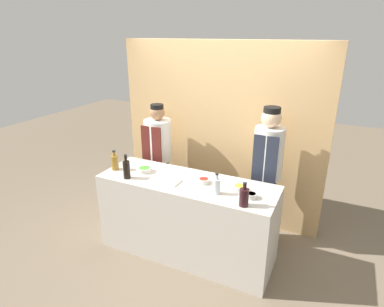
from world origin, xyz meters
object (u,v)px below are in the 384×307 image
bottle_clear (217,186)px  bottle_soy (127,169)px  cutting_board (165,181)px  chef_right (267,172)px  sauce_bowl_green (145,170)px  sauce_bowl_red (204,181)px  sauce_bowl_orange (251,195)px  bottle_vinegar (115,162)px  bottle_wine (244,197)px  sauce_bowl_yellow (240,188)px  chef_left (159,158)px

bottle_clear → bottle_soy: (-1.05, -0.09, 0.02)m
cutting_board → bottle_soy: (-0.43, -0.11, 0.10)m
cutting_board → chef_right: (0.95, 0.74, -0.01)m
chef_right → sauce_bowl_green: bearing=-154.6°
bottle_soy → chef_right: size_ratio=0.16×
sauce_bowl_red → sauce_bowl_orange: sauce_bowl_red is taller
bottle_vinegar → chef_right: chef_right is taller
chef_right → bottle_wine: bearing=-91.0°
bottle_wine → sauce_bowl_red: bearing=152.4°
sauce_bowl_yellow → bottle_wine: bottle_wine is taller
sauce_bowl_green → cutting_board: size_ratio=0.50×
sauce_bowl_orange → sauce_bowl_yellow: bearing=144.2°
sauce_bowl_green → bottle_vinegar: (-0.36, -0.09, 0.06)m
cutting_board → chef_left: chef_left is taller
chef_left → bottle_clear: bearing=-33.5°
sauce_bowl_red → bottle_clear: bearing=-37.9°
sauce_bowl_orange → bottle_wine: size_ratio=0.47×
bottle_vinegar → sauce_bowl_green: bearing=14.3°
sauce_bowl_red → bottle_soy: bearing=-163.1°
sauce_bowl_green → bottle_vinegar: bearing=-165.7°
bottle_wine → bottle_vinegar: size_ratio=1.01×
sauce_bowl_yellow → chef_left: chef_left is taller
sauce_bowl_orange → bottle_wine: bottle_wine is taller
bottle_soy → chef_right: chef_right is taller
sauce_bowl_green → bottle_clear: size_ratio=0.73×
bottle_soy → chef_right: 1.63m
bottle_wine → chef_left: bearing=149.2°
sauce_bowl_red → cutting_board: 0.43m
bottle_soy → bottle_clear: bearing=4.8°
bottle_clear → sauce_bowl_green: bearing=171.6°
cutting_board → bottle_clear: 0.62m
sauce_bowl_yellow → bottle_soy: bottle_soy is taller
bottle_wine → bottle_soy: (-1.37, 0.03, 0.02)m
sauce_bowl_orange → bottle_clear: 0.36m
sauce_bowl_green → bottle_vinegar: 0.37m
sauce_bowl_red → bottle_wine: bearing=-27.6°
cutting_board → chef_left: 0.91m
sauce_bowl_red → bottle_vinegar: bearing=-174.1°
sauce_bowl_red → sauce_bowl_green: (-0.75, -0.02, -0.00)m
sauce_bowl_red → cutting_board: (-0.40, -0.14, -0.02)m
cutting_board → chef_right: size_ratio=0.19×
sauce_bowl_green → sauce_bowl_orange: (1.31, -0.08, -0.00)m
sauce_bowl_green → bottle_soy: (-0.08, -0.23, 0.08)m
cutting_board → bottle_vinegar: (-0.71, 0.03, 0.08)m
sauce_bowl_yellow → bottle_clear: bearing=-137.1°
sauce_bowl_green → chef_left: size_ratio=0.10×
sauce_bowl_green → cutting_board: 0.37m
sauce_bowl_yellow → sauce_bowl_orange: size_ratio=1.19×
chef_right → bottle_soy: bearing=-148.6°
sauce_bowl_red → cutting_board: sauce_bowl_red is taller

